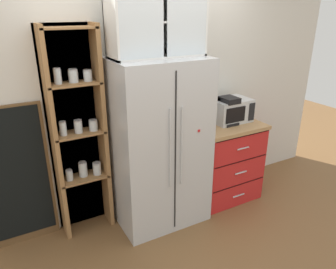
{
  "coord_description": "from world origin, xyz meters",
  "views": [
    {
      "loc": [
        -1.35,
        -2.6,
        2.15
      ],
      "look_at": [
        0.1,
        0.03,
        0.95
      ],
      "focal_mm": 34.19,
      "sensor_mm": 36.0,
      "label": 1
    }
  ],
  "objects_px": {
    "mug_navy": "(202,122)",
    "bottle_green": "(226,112)",
    "bottle_amber": "(226,114)",
    "coffee_maker": "(227,110)",
    "chalkboard_menu": "(17,177)",
    "microwave": "(230,110)",
    "refrigerator": "(159,144)"
  },
  "relations": [
    {
      "from": "mug_navy",
      "to": "bottle_amber",
      "type": "distance_m",
      "value": 0.31
    },
    {
      "from": "refrigerator",
      "to": "bottle_green",
      "type": "bearing_deg",
      "value": 3.49
    },
    {
      "from": "bottle_amber",
      "to": "refrigerator",
      "type": "bearing_deg",
      "value": -177.01
    },
    {
      "from": "mug_navy",
      "to": "chalkboard_menu",
      "type": "distance_m",
      "value": 1.92
    },
    {
      "from": "bottle_green",
      "to": "chalkboard_menu",
      "type": "bearing_deg",
      "value": 173.68
    },
    {
      "from": "bottle_green",
      "to": "mug_navy",
      "type": "bearing_deg",
      "value": 175.0
    },
    {
      "from": "refrigerator",
      "to": "coffee_maker",
      "type": "bearing_deg",
      "value": 2.02
    },
    {
      "from": "coffee_maker",
      "to": "chalkboard_menu",
      "type": "relative_size",
      "value": 0.22
    },
    {
      "from": "refrigerator",
      "to": "bottle_green",
      "type": "distance_m",
      "value": 0.89
    },
    {
      "from": "microwave",
      "to": "bottle_amber",
      "type": "height_order",
      "value": "microwave"
    },
    {
      "from": "bottle_amber",
      "to": "chalkboard_menu",
      "type": "bearing_deg",
      "value": 173.48
    },
    {
      "from": "bottle_green",
      "to": "chalkboard_menu",
      "type": "relative_size",
      "value": 0.21
    },
    {
      "from": "mug_navy",
      "to": "bottle_green",
      "type": "xyz_separation_m",
      "value": [
        0.3,
        -0.03,
        0.08
      ]
    },
    {
      "from": "bottle_amber",
      "to": "bottle_green",
      "type": "bearing_deg",
      "value": 90.0
    },
    {
      "from": "bottle_green",
      "to": "bottle_amber",
      "type": "bearing_deg",
      "value": -90.0
    },
    {
      "from": "microwave",
      "to": "coffee_maker",
      "type": "height_order",
      "value": "coffee_maker"
    },
    {
      "from": "microwave",
      "to": "chalkboard_menu",
      "type": "bearing_deg",
      "value": 174.41
    },
    {
      "from": "microwave",
      "to": "bottle_amber",
      "type": "relative_size",
      "value": 1.75
    },
    {
      "from": "coffee_maker",
      "to": "mug_navy",
      "type": "distance_m",
      "value": 0.33
    },
    {
      "from": "refrigerator",
      "to": "chalkboard_menu",
      "type": "distance_m",
      "value": 1.37
    },
    {
      "from": "microwave",
      "to": "bottle_green",
      "type": "height_order",
      "value": "bottle_green"
    },
    {
      "from": "microwave",
      "to": "bottle_amber",
      "type": "xyz_separation_m",
      "value": [
        -0.09,
        -0.03,
        -0.02
      ]
    },
    {
      "from": "mug_navy",
      "to": "chalkboard_menu",
      "type": "relative_size",
      "value": 0.08
    },
    {
      "from": "bottle_green",
      "to": "microwave",
      "type": "bearing_deg",
      "value": 12.93
    },
    {
      "from": "chalkboard_menu",
      "to": "mug_navy",
      "type": "bearing_deg",
      "value": -6.53
    },
    {
      "from": "bottle_green",
      "to": "chalkboard_menu",
      "type": "xyz_separation_m",
      "value": [
        -2.19,
        0.24,
        -0.36
      ]
    },
    {
      "from": "refrigerator",
      "to": "chalkboard_menu",
      "type": "bearing_deg",
      "value": 167.41
    },
    {
      "from": "microwave",
      "to": "mug_navy",
      "type": "distance_m",
      "value": 0.4
    },
    {
      "from": "refrigerator",
      "to": "coffee_maker",
      "type": "distance_m",
      "value": 0.9
    },
    {
      "from": "refrigerator",
      "to": "coffee_maker",
      "type": "relative_size",
      "value": 5.56
    },
    {
      "from": "coffee_maker",
      "to": "mug_navy",
      "type": "height_order",
      "value": "coffee_maker"
    },
    {
      "from": "bottle_amber",
      "to": "coffee_maker",
      "type": "bearing_deg",
      "value": -90.0
    }
  ]
}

